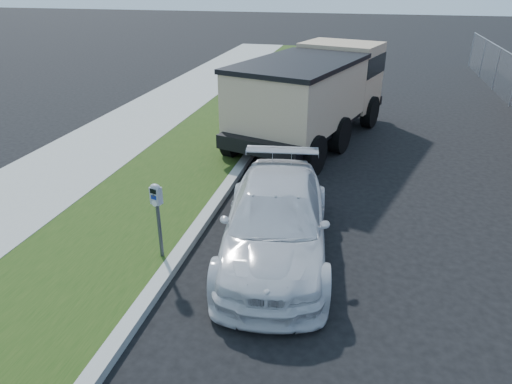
# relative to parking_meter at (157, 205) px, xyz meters

# --- Properties ---
(ground) EXTENTS (120.00, 120.00, 0.00)m
(ground) POSITION_rel_parking_meter_xyz_m (2.85, 0.19, -1.15)
(ground) COLOR black
(ground) RESTS_ON ground
(streetside) EXTENTS (6.12, 50.00, 0.15)m
(streetside) POSITION_rel_parking_meter_xyz_m (-2.72, 2.19, -1.08)
(streetside) COLOR gray
(streetside) RESTS_ON ground
(parking_meter) EXTENTS (0.22, 0.17, 1.41)m
(parking_meter) POSITION_rel_parking_meter_xyz_m (0.00, 0.00, 0.00)
(parking_meter) COLOR #3F4247
(parking_meter) RESTS_ON ground
(white_wagon) EXTENTS (2.46, 4.80, 1.33)m
(white_wagon) POSITION_rel_parking_meter_xyz_m (1.92, 0.81, -0.48)
(white_wagon) COLOR silver
(white_wagon) RESTS_ON ground
(dump_truck) EXTENTS (4.35, 7.22, 2.66)m
(dump_truck) POSITION_rel_parking_meter_xyz_m (1.77, 7.61, 0.35)
(dump_truck) COLOR black
(dump_truck) RESTS_ON ground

